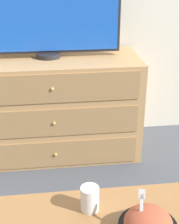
{
  "coord_description": "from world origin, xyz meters",
  "views": [
    {
      "loc": [
        -0.06,
        -2.7,
        1.46
      ],
      "look_at": [
        0.11,
        -1.34,
        0.82
      ],
      "focal_mm": 55.0,
      "sensor_mm": 36.0,
      "label": 1
    }
  ],
  "objects": [
    {
      "name": "ground_plane",
      "position": [
        0.0,
        0.0,
        0.0
      ],
      "size": [
        12.0,
        12.0,
        0.0
      ],
      "primitive_type": "plane",
      "color": "#474C56"
    },
    {
      "name": "tv",
      "position": [
        -0.06,
        -0.26,
        1.09
      ],
      "size": [
        1.04,
        0.18,
        0.64
      ],
      "color": "#232328",
      "rests_on": "dresser"
    },
    {
      "name": "dresser",
      "position": [
        -0.05,
        -0.3,
        0.38
      ],
      "size": [
        1.29,
        0.56,
        0.76
      ],
      "color": "tan",
      "rests_on": "ground_plane"
    },
    {
      "name": "drink_cup",
      "position": [
        0.08,
        -1.6,
        0.55
      ],
      "size": [
        0.08,
        0.08,
        0.11
      ],
      "color": "white",
      "rests_on": "coffee_table"
    }
  ]
}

